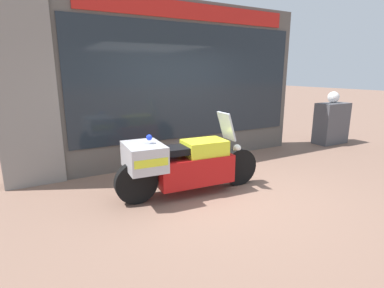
{
  "coord_description": "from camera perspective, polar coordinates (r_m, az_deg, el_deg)",
  "views": [
    {
      "loc": [
        -2.73,
        -3.82,
        1.94
      ],
      "look_at": [
        -0.2,
        0.69,
        0.68
      ],
      "focal_mm": 28.0,
      "sensor_mm": 36.0,
      "label": 1
    }
  ],
  "objects": [
    {
      "name": "window_display",
      "position": [
        6.8,
        -1.01,
        0.92
      ],
      "size": [
        4.94,
        0.3,
        1.79
      ],
      "color": "slate",
      "rests_on": "ground"
    },
    {
      "name": "utility_cabinet",
      "position": [
        9.06,
        25.01,
        3.59
      ],
      "size": [
        0.93,
        0.48,
        1.11
      ],
      "primitive_type": "cube",
      "color": "#4C4C51",
      "rests_on": "ground"
    },
    {
      "name": "white_helmet",
      "position": [
        9.06,
        25.34,
        8.08
      ],
      "size": [
        0.3,
        0.3,
        0.3
      ],
      "primitive_type": "sphere",
      "color": "white",
      "rests_on": "utility_cabinet"
    },
    {
      "name": "ground_plane",
      "position": [
        5.08,
        5.87,
        -8.84
      ],
      "size": [
        60.0,
        60.0,
        0.0
      ],
      "primitive_type": "plane",
      "color": "#7A5B4C"
    },
    {
      "name": "shop_building",
      "position": [
        6.26,
        -7.88,
        11.13
      ],
      "size": [
        6.35,
        0.55,
        3.34
      ],
      "color": "#56514C",
      "rests_on": "ground"
    },
    {
      "name": "paramedic_motorcycle",
      "position": [
        4.74,
        -1.9,
        -3.64
      ],
      "size": [
        2.46,
        0.78,
        1.29
      ],
      "rotation": [
        0.0,
        0.0,
        -0.07
      ],
      "color": "black",
      "rests_on": "ground"
    }
  ]
}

